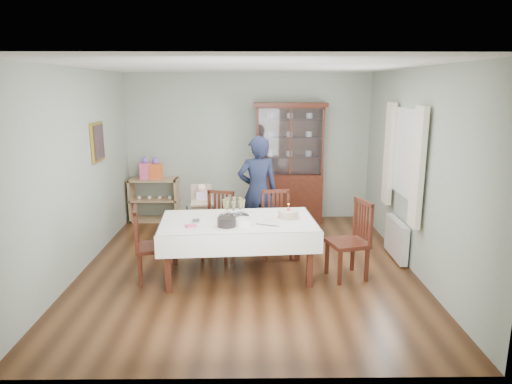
{
  "coord_description": "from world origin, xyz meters",
  "views": [
    {
      "loc": [
        0.06,
        -5.96,
        2.45
      ],
      "look_at": [
        0.12,
        0.2,
        1.02
      ],
      "focal_mm": 32.0,
      "sensor_mm": 36.0,
      "label": 1
    }
  ],
  "objects_px": {
    "high_chair": "(202,221)",
    "dining_table": "(238,247)",
    "chair_end_left": "(152,259)",
    "champagne_tray": "(234,211)",
    "birthday_cake": "(288,215)",
    "chair_far_left": "(218,238)",
    "china_cabinet": "(289,161)",
    "gift_bag_pink": "(145,169)",
    "woman": "(258,191)",
    "gift_bag_orange": "(156,169)",
    "chair_far_right": "(277,238)",
    "sideboard": "(154,200)",
    "chair_end_right": "(348,255)"
  },
  "relations": [
    {
      "from": "china_cabinet",
      "to": "gift_bag_pink",
      "type": "distance_m",
      "value": 2.63
    },
    {
      "from": "chair_end_right",
      "to": "birthday_cake",
      "type": "xyz_separation_m",
      "value": [
        -0.78,
        0.15,
        0.51
      ]
    },
    {
      "from": "chair_far_right",
      "to": "chair_end_left",
      "type": "distance_m",
      "value": 1.85
    },
    {
      "from": "gift_bag_pink",
      "to": "gift_bag_orange",
      "type": "bearing_deg",
      "value": 0.0
    },
    {
      "from": "birthday_cake",
      "to": "gift_bag_orange",
      "type": "relative_size",
      "value": 0.78
    },
    {
      "from": "chair_far_left",
      "to": "dining_table",
      "type": "bearing_deg",
      "value": -50.77
    },
    {
      "from": "chair_end_left",
      "to": "woman",
      "type": "bearing_deg",
      "value": -57.69
    },
    {
      "from": "birthday_cake",
      "to": "china_cabinet",
      "type": "bearing_deg",
      "value": 85.21
    },
    {
      "from": "chair_far_left",
      "to": "birthday_cake",
      "type": "height_order",
      "value": "birthday_cake"
    },
    {
      "from": "gift_bag_pink",
      "to": "chair_far_right",
      "type": "bearing_deg",
      "value": -38.75
    },
    {
      "from": "dining_table",
      "to": "chair_far_right",
      "type": "xyz_separation_m",
      "value": [
        0.55,
        0.68,
        -0.1
      ]
    },
    {
      "from": "chair_far_left",
      "to": "high_chair",
      "type": "distance_m",
      "value": 0.64
    },
    {
      "from": "sideboard",
      "to": "chair_far_right",
      "type": "relative_size",
      "value": 0.93
    },
    {
      "from": "birthday_cake",
      "to": "gift_bag_pink",
      "type": "bearing_deg",
      "value": 134.28
    },
    {
      "from": "woman",
      "to": "gift_bag_pink",
      "type": "height_order",
      "value": "woman"
    },
    {
      "from": "chair_end_left",
      "to": "champagne_tray",
      "type": "relative_size",
      "value": 2.42
    },
    {
      "from": "chair_end_left",
      "to": "woman",
      "type": "relative_size",
      "value": 0.56
    },
    {
      "from": "high_chair",
      "to": "gift_bag_pink",
      "type": "bearing_deg",
      "value": 124.65
    },
    {
      "from": "champagne_tray",
      "to": "gift_bag_orange",
      "type": "bearing_deg",
      "value": 122.3
    },
    {
      "from": "chair_far_right",
      "to": "gift_bag_orange",
      "type": "height_order",
      "value": "gift_bag_orange"
    },
    {
      "from": "chair_far_left",
      "to": "gift_bag_pink",
      "type": "bearing_deg",
      "value": 142.12
    },
    {
      "from": "gift_bag_pink",
      "to": "chair_far_left",
      "type": "bearing_deg",
      "value": -52.15
    },
    {
      "from": "chair_far_left",
      "to": "gift_bag_orange",
      "type": "height_order",
      "value": "gift_bag_orange"
    },
    {
      "from": "woman",
      "to": "china_cabinet",
      "type": "bearing_deg",
      "value": -123.07
    },
    {
      "from": "woman",
      "to": "champagne_tray",
      "type": "xyz_separation_m",
      "value": [
        -0.33,
        -1.07,
        -0.03
      ]
    },
    {
      "from": "sideboard",
      "to": "chair_end_right",
      "type": "xyz_separation_m",
      "value": [
        3.07,
        -2.65,
        -0.09
      ]
    },
    {
      "from": "china_cabinet",
      "to": "birthday_cake",
      "type": "bearing_deg",
      "value": -94.79
    },
    {
      "from": "chair_end_left",
      "to": "birthday_cake",
      "type": "relative_size",
      "value": 3.19
    },
    {
      "from": "high_chair",
      "to": "champagne_tray",
      "type": "bearing_deg",
      "value": -70.57
    },
    {
      "from": "china_cabinet",
      "to": "high_chair",
      "type": "xyz_separation_m",
      "value": [
        -1.47,
        -1.3,
        -0.74
      ]
    },
    {
      "from": "dining_table",
      "to": "chair_end_left",
      "type": "relative_size",
      "value": 2.14
    },
    {
      "from": "woman",
      "to": "champagne_tray",
      "type": "height_order",
      "value": "woman"
    },
    {
      "from": "high_chair",
      "to": "dining_table",
      "type": "bearing_deg",
      "value": -71.16
    },
    {
      "from": "gift_bag_orange",
      "to": "chair_far_right",
      "type": "bearing_deg",
      "value": -41.2
    },
    {
      "from": "china_cabinet",
      "to": "gift_bag_pink",
      "type": "relative_size",
      "value": 5.46
    },
    {
      "from": "chair_end_left",
      "to": "high_chair",
      "type": "height_order",
      "value": "high_chair"
    },
    {
      "from": "chair_far_right",
      "to": "high_chair",
      "type": "bearing_deg",
      "value": 149.68
    },
    {
      "from": "chair_end_right",
      "to": "gift_bag_orange",
      "type": "height_order",
      "value": "gift_bag_orange"
    },
    {
      "from": "high_chair",
      "to": "birthday_cake",
      "type": "distance_m",
      "value": 1.78
    },
    {
      "from": "gift_bag_orange",
      "to": "sideboard",
      "type": "bearing_deg",
      "value": 162.05
    },
    {
      "from": "dining_table",
      "to": "birthday_cake",
      "type": "xyz_separation_m",
      "value": [
        0.66,
        0.05,
        0.43
      ]
    },
    {
      "from": "chair_far_right",
      "to": "champagne_tray",
      "type": "bearing_deg",
      "value": -142.67
    },
    {
      "from": "chair_end_left",
      "to": "high_chair",
      "type": "distance_m",
      "value": 1.48
    },
    {
      "from": "sideboard",
      "to": "birthday_cake",
      "type": "bearing_deg",
      "value": -47.53
    },
    {
      "from": "gift_bag_orange",
      "to": "champagne_tray",
      "type": "bearing_deg",
      "value": -57.7
    },
    {
      "from": "chair_far_left",
      "to": "woman",
      "type": "relative_size",
      "value": 0.55
    },
    {
      "from": "chair_end_left",
      "to": "champagne_tray",
      "type": "bearing_deg",
      "value": -86.5
    },
    {
      "from": "chair_far_right",
      "to": "chair_end_right",
      "type": "xyz_separation_m",
      "value": [
        0.89,
        -0.78,
        0.02
      ]
    },
    {
      "from": "chair_far_left",
      "to": "high_chair",
      "type": "bearing_deg",
      "value": 131.34
    },
    {
      "from": "china_cabinet",
      "to": "chair_far_right",
      "type": "relative_size",
      "value": 2.25
    }
  ]
}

